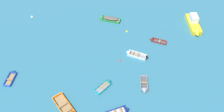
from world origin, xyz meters
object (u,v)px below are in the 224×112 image
(rowboat_deep_blue_far_right, at_px, (123,111))
(mooring_buoy_trailing, at_px, (127,32))
(rowboat_grey_back_row_left, at_px, (144,88))
(mooring_buoy_between_boats_left, at_px, (32,17))
(rowboat_blue_far_left, at_px, (12,75))
(rowboat_maroon_near_right, at_px, (154,40))
(rowboat_turquoise_distant_center, at_px, (107,84))
(mooring_buoy_between_boats_right, at_px, (120,61))
(rowboat_green_cluster_outer, at_px, (107,18))
(motor_launch_yellow_back_row_right, at_px, (194,24))
(rowboat_white_foreground_center, at_px, (132,54))

(rowboat_deep_blue_far_right, distance_m, mooring_buoy_trailing, 15.23)
(rowboat_grey_back_row_left, distance_m, mooring_buoy_between_boats_left, 24.97)
(rowboat_blue_far_left, distance_m, rowboat_deep_blue_far_right, 16.58)
(rowboat_blue_far_left, bearing_deg, mooring_buoy_trailing, 38.84)
(rowboat_grey_back_row_left, xyz_separation_m, rowboat_maroon_near_right, (1.07, 9.73, -0.04))
(rowboat_blue_far_left, bearing_deg, rowboat_turquoise_distant_center, 2.77)
(rowboat_blue_far_left, bearing_deg, mooring_buoy_between_boats_right, 19.62)
(rowboat_deep_blue_far_right, distance_m, mooring_buoy_between_boats_right, 8.46)
(rowboat_green_cluster_outer, bearing_deg, motor_launch_yellow_back_row_right, 1.60)
(motor_launch_yellow_back_row_right, height_order, mooring_buoy_between_boats_left, motor_launch_yellow_back_row_right)
(rowboat_deep_blue_far_right, relative_size, mooring_buoy_between_boats_left, 7.46)
(mooring_buoy_between_boats_right, height_order, mooring_buoy_trailing, mooring_buoy_trailing)
(mooring_buoy_between_boats_left, bearing_deg, mooring_buoy_between_boats_right, -24.66)
(rowboat_white_foreground_center, distance_m, rowboat_grey_back_row_left, 6.42)
(rowboat_maroon_near_right, relative_size, rowboat_green_cluster_outer, 0.71)
(rowboat_white_foreground_center, relative_size, rowboat_grey_back_row_left, 1.20)
(rowboat_grey_back_row_left, relative_size, motor_launch_yellow_back_row_right, 0.49)
(rowboat_maroon_near_right, height_order, mooring_buoy_between_boats_left, rowboat_maroon_near_right)
(rowboat_deep_blue_far_right, height_order, mooring_buoy_between_boats_right, rowboat_deep_blue_far_right)
(motor_launch_yellow_back_row_right, bearing_deg, mooring_buoy_trailing, -164.92)
(mooring_buoy_between_boats_right, bearing_deg, mooring_buoy_between_boats_left, 155.34)
(motor_launch_yellow_back_row_right, height_order, rowboat_green_cluster_outer, motor_launch_yellow_back_row_right)
(motor_launch_yellow_back_row_right, xyz_separation_m, mooring_buoy_trailing, (-11.45, -3.08, -0.60))
(rowboat_grey_back_row_left, height_order, rowboat_deep_blue_far_right, rowboat_deep_blue_far_right)
(rowboat_deep_blue_far_right, bearing_deg, rowboat_grey_back_row_left, 57.91)
(rowboat_green_cluster_outer, height_order, mooring_buoy_trailing, rowboat_green_cluster_outer)
(rowboat_white_foreground_center, distance_m, mooring_buoy_between_boats_left, 20.46)
(rowboat_turquoise_distant_center, bearing_deg, mooring_buoy_trailing, 82.67)
(motor_launch_yellow_back_row_right, xyz_separation_m, rowboat_blue_far_left, (-26.50, -15.21, -0.46))
(rowboat_green_cluster_outer, relative_size, mooring_buoy_between_boats_right, 12.74)
(rowboat_green_cluster_outer, bearing_deg, mooring_buoy_between_boats_right, -69.03)
(rowboat_turquoise_distant_center, distance_m, mooring_buoy_trailing, 11.56)
(motor_launch_yellow_back_row_right, distance_m, mooring_buoy_trailing, 11.87)
(rowboat_turquoise_distant_center, relative_size, rowboat_grey_back_row_left, 0.97)
(rowboat_white_foreground_center, bearing_deg, mooring_buoy_between_boats_right, -137.82)
(rowboat_white_foreground_center, bearing_deg, rowboat_maroon_near_right, 48.46)
(rowboat_green_cluster_outer, xyz_separation_m, mooring_buoy_between_boats_left, (-13.98, -1.43, -0.31))
(rowboat_maroon_near_right, height_order, mooring_buoy_between_boats_right, rowboat_maroon_near_right)
(mooring_buoy_between_boats_right, distance_m, mooring_buoy_between_boats_left, 19.39)
(rowboat_white_foreground_center, xyz_separation_m, rowboat_maroon_near_right, (3.28, 3.70, -0.05))
(mooring_buoy_between_boats_left, bearing_deg, rowboat_deep_blue_far_right, -40.57)
(rowboat_white_foreground_center, bearing_deg, motor_launch_yellow_back_row_right, 39.89)
(rowboat_grey_back_row_left, bearing_deg, rowboat_green_cluster_outer, 118.74)
(rowboat_white_foreground_center, bearing_deg, rowboat_deep_blue_far_right, -91.38)
(rowboat_turquoise_distant_center, height_order, rowboat_green_cluster_outer, rowboat_green_cluster_outer)
(rowboat_maroon_near_right, distance_m, rowboat_green_cluster_outer, 9.67)
(rowboat_blue_far_left, height_order, mooring_buoy_between_boats_right, rowboat_blue_far_left)
(rowboat_white_foreground_center, distance_m, rowboat_green_cluster_outer, 9.59)
(rowboat_grey_back_row_left, bearing_deg, rowboat_turquoise_distant_center, -177.92)
(motor_launch_yellow_back_row_right, distance_m, mooring_buoy_between_boats_right, 15.41)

